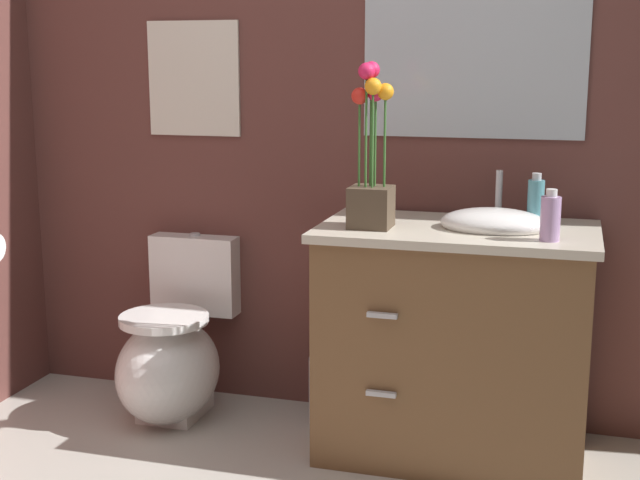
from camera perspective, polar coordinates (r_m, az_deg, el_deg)
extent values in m
cube|color=brown|center=(3.32, 5.56, 9.37)|extent=(4.32, 0.05, 2.50)
ellipsoid|color=white|center=(3.47, -9.86, -8.41)|extent=(0.38, 0.48, 0.40)
cube|color=white|center=(3.55, -9.44, -9.82)|extent=(0.22, 0.26, 0.18)
cube|color=white|center=(3.62, -8.07, -2.19)|extent=(0.36, 0.13, 0.32)
cylinder|color=white|center=(3.38, -10.14, -5.09)|extent=(0.34, 0.34, 0.03)
cylinder|color=#B7B7BC|center=(3.59, -8.14, 0.29)|extent=(0.04, 0.04, 0.02)
cube|color=brown|center=(3.12, 8.72, -6.87)|extent=(0.90, 0.52, 0.79)
cube|color=beige|center=(3.01, 8.96, 0.56)|extent=(0.94, 0.56, 0.03)
ellipsoid|color=white|center=(2.99, 11.26, 1.09)|extent=(0.36, 0.26, 0.10)
cylinder|color=#B7B7BC|center=(3.14, 11.57, 2.85)|extent=(0.02, 0.02, 0.18)
cube|color=#B7B7BC|center=(2.84, 4.08, -4.92)|extent=(0.10, 0.02, 0.02)
cube|color=#B7B7BC|center=(2.93, 4.00, -9.97)|extent=(0.10, 0.02, 0.02)
cube|color=#4C3D2D|center=(2.96, 3.35, 2.16)|extent=(0.14, 0.14, 0.14)
cylinder|color=#386B2D|center=(2.93, 4.24, 6.54)|extent=(0.01, 0.01, 0.32)
sphere|color=orange|center=(2.92, 4.29, 9.62)|extent=(0.06, 0.06, 0.06)
cylinder|color=#386B2D|center=(2.95, 3.62, 6.53)|extent=(0.01, 0.01, 0.31)
sphere|color=#E01E51|center=(2.94, 3.66, 9.55)|extent=(0.06, 0.06, 0.06)
cylinder|color=#386B2D|center=(2.95, 3.33, 7.27)|extent=(0.01, 0.01, 0.39)
sphere|color=#E01E51|center=(2.94, 3.37, 11.02)|extent=(0.06, 0.06, 0.06)
cylinder|color=#386B2D|center=(2.94, 2.58, 6.43)|extent=(0.01, 0.01, 0.30)
sphere|color=red|center=(2.93, 2.60, 9.36)|extent=(0.06, 0.06, 0.06)
cylinder|color=#386B2D|center=(2.92, 3.02, 7.18)|extent=(0.01, 0.01, 0.38)
sphere|color=#E01E51|center=(2.91, 3.06, 10.93)|extent=(0.06, 0.06, 0.06)
cylinder|color=#386B2D|center=(2.91, 3.44, 6.68)|extent=(0.01, 0.01, 0.33)
sphere|color=orange|center=(2.90, 3.48, 9.97)|extent=(0.06, 0.06, 0.06)
cylinder|color=#B28CBF|center=(2.83, 14.79, 1.34)|extent=(0.06, 0.06, 0.14)
cylinder|color=silver|center=(2.82, 14.87, 2.99)|extent=(0.03, 0.03, 0.02)
cylinder|color=teal|center=(3.06, 13.87, 2.33)|extent=(0.06, 0.06, 0.16)
cylinder|color=#B7B7BC|center=(3.05, 13.95, 4.03)|extent=(0.03, 0.03, 0.02)
cylinder|color=#B7B7BC|center=(3.40, 0.79, -9.89)|extent=(0.18, 0.18, 0.26)
torus|color=#B7B7BC|center=(3.35, 0.80, -7.74)|extent=(0.18, 0.18, 0.01)
cube|color=silver|center=(3.55, -8.24, 10.37)|extent=(0.38, 0.01, 0.45)
cube|color=#B2BCC6|center=(3.25, 10.01, 12.73)|extent=(0.80, 0.01, 0.70)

